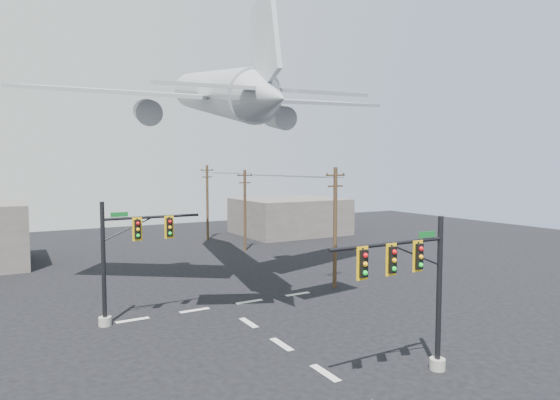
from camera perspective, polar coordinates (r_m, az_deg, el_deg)
ground at (r=22.87m, az=5.53°, el=-20.26°), size 120.00×120.00×0.00m
lane_markings at (r=27.07m, az=-1.28°, el=-16.29°), size 14.00×21.20×0.01m
signal_mast_near at (r=21.85m, az=16.23°, el=-10.33°), size 6.58×0.79×7.18m
signal_mast_far at (r=29.79m, az=-18.33°, el=-6.80°), size 6.25×0.81×7.39m
utility_pole_a at (r=36.71m, az=6.73°, el=-3.04°), size 1.89×0.31×9.42m
utility_pole_b at (r=52.79m, az=-4.30°, el=-1.06°), size 1.85×0.31×9.15m
utility_pole_c at (r=61.86m, az=-8.85°, el=-0.07°), size 1.95×0.70×9.74m
power_lines at (r=48.82m, az=-2.71°, el=3.10°), size 2.59×28.38×0.17m
airliner at (r=39.06m, az=-7.84°, el=12.71°), size 29.73×31.57×8.42m
building_right at (r=66.77m, az=1.14°, el=-1.97°), size 14.00×12.00×5.00m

